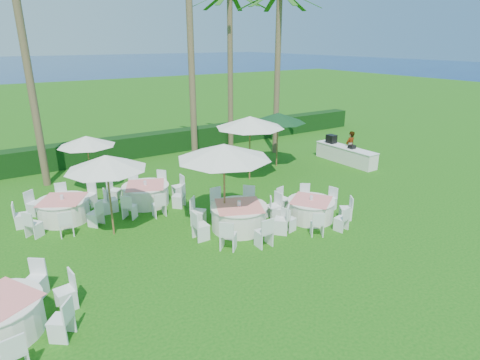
% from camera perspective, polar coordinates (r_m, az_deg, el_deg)
% --- Properties ---
extents(ground, '(120.00, 120.00, 0.00)m').
position_cam_1_polar(ground, '(12.75, -0.91, -9.87)').
color(ground, '#12540E').
rests_on(ground, ground).
extents(hedge, '(34.00, 1.00, 1.20)m').
position_cam_1_polar(hedge, '(22.96, -16.95, 4.32)').
color(hedge, black).
rests_on(hedge, ground).
extents(ocean, '(260.00, 260.00, 0.00)m').
position_cam_1_polar(ocean, '(111.80, -30.55, 13.59)').
color(ocean, '#081B55').
rests_on(ocean, ground).
extents(banquet_table_b, '(3.42, 3.42, 1.03)m').
position_cam_1_polar(banquet_table_b, '(13.89, -0.14, -5.21)').
color(banquet_table_b, white).
rests_on(banquet_table_b, ground).
extents(banquet_table_c, '(2.98, 2.98, 0.91)m').
position_cam_1_polar(banquet_table_c, '(14.84, 10.02, -4.09)').
color(banquet_table_c, white).
rests_on(banquet_table_c, ground).
extents(banquet_table_d, '(3.22, 3.22, 0.97)m').
position_cam_1_polar(banquet_table_d, '(15.88, -23.78, -3.81)').
color(banquet_table_d, white).
rests_on(banquet_table_d, ground).
extents(banquet_table_e, '(3.20, 3.20, 0.97)m').
position_cam_1_polar(banquet_table_e, '(16.38, -13.22, -1.94)').
color(banquet_table_e, white).
rests_on(banquet_table_e, ground).
extents(umbrella_a, '(2.60, 2.60, 2.78)m').
position_cam_1_polar(umbrella_a, '(13.44, -18.54, 2.37)').
color(umbrella_a, brown).
rests_on(umbrella_a, ground).
extents(umbrella_b, '(3.22, 3.22, 2.97)m').
position_cam_1_polar(umbrella_b, '(13.33, -2.31, 4.07)').
color(umbrella_b, brown).
rests_on(umbrella_b, ground).
extents(umbrella_c, '(2.36, 2.36, 2.45)m').
position_cam_1_polar(umbrella_c, '(17.94, -21.01, 5.20)').
color(umbrella_c, brown).
rests_on(umbrella_c, ground).
extents(umbrella_d, '(3.15, 3.15, 2.98)m').
position_cam_1_polar(umbrella_d, '(18.20, 1.42, 8.24)').
color(umbrella_d, brown).
rests_on(umbrella_d, ground).
extents(umbrella_green, '(2.82, 2.82, 2.78)m').
position_cam_1_polar(umbrella_green, '(20.38, 5.41, 8.83)').
color(umbrella_green, brown).
rests_on(umbrella_green, ground).
extents(buffet_table, '(0.88, 3.69, 1.31)m').
position_cam_1_polar(buffet_table, '(22.12, 14.72, 3.59)').
color(buffet_table, white).
rests_on(buffet_table, ground).
extents(staff_person, '(0.62, 0.42, 1.63)m').
position_cam_1_polar(staff_person, '(22.37, 15.38, 4.66)').
color(staff_person, gray).
rests_on(staff_person, ground).
extents(palm_b, '(4.14, 4.40, 10.31)m').
position_cam_1_polar(palm_b, '(19.20, -28.20, 15.39)').
color(palm_b, brown).
rests_on(palm_b, ground).
extents(palm_c, '(4.14, 4.40, 13.22)m').
position_cam_1_polar(palm_c, '(20.26, -7.17, 21.71)').
color(palm_c, brown).
rests_on(palm_c, ground).
extents(palm_d, '(4.27, 4.36, 8.87)m').
position_cam_1_polar(palm_d, '(24.36, -1.40, 16.20)').
color(palm_d, brown).
rests_on(palm_d, ground).
extents(palm_e, '(4.36, 4.28, 8.72)m').
position_cam_1_polar(palm_e, '(22.79, 5.35, 15.72)').
color(palm_e, brown).
rests_on(palm_e, ground).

